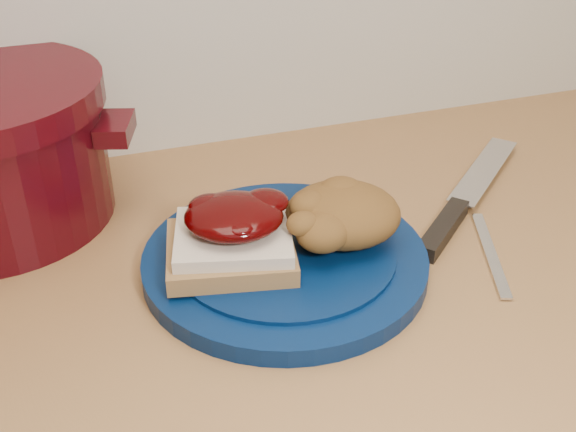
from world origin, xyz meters
name	(u,v)px	position (x,y,z in m)	size (l,w,h in m)	color
plate	(285,261)	(0.02, 1.49, 0.91)	(0.29, 0.29, 0.02)	#041940
sandwich	(232,235)	(-0.04, 1.49, 0.95)	(0.14, 0.13, 0.06)	olive
stuffing_mound	(343,214)	(0.08, 1.49, 0.95)	(0.12, 0.10, 0.06)	brown
chef_knife	(455,211)	(0.23, 1.52, 0.91)	(0.25, 0.22, 0.02)	black
butter_knife	(491,253)	(0.23, 1.44, 0.90)	(0.15, 0.01, 0.00)	silver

